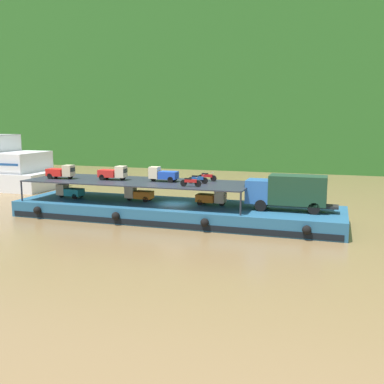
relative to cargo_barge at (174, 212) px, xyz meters
name	(u,v)px	position (x,y,z in m)	size (l,w,h in m)	color
ground_plane	(175,219)	(0.00, 0.03, -0.75)	(400.00, 400.00, 0.00)	brown
hillside_far_bank	(270,71)	(0.00, 58.73, 18.76)	(135.85, 36.76, 34.64)	#286023
cargo_barge	(174,212)	(0.00, 0.00, 0.00)	(30.95, 8.00, 1.50)	#23567A
covered_lorry	(288,191)	(10.49, 0.05, 2.45)	(7.87, 2.33, 3.10)	#285BA3
cargo_rack	(137,182)	(-3.80, 0.03, 2.69)	(21.75, 6.63, 2.00)	#232833
mini_truck_lower_stern	(70,191)	(-11.16, -0.30, 1.44)	(2.78, 1.27, 1.38)	teal
mini_truck_lower_aft	(138,194)	(-3.84, 0.34, 1.44)	(2.76, 1.23, 1.38)	orange
mini_truck_lower_mid	(212,198)	(3.51, 0.45, 1.44)	(2.78, 1.28, 1.38)	orange
mini_truck_upper_stern	(61,172)	(-11.72, -0.75, 3.44)	(2.78, 1.27, 1.38)	red
mini_truck_upper_mid	(113,173)	(-6.33, 0.00, 3.44)	(2.77, 1.25, 1.38)	red
mini_truck_upper_fore	(163,174)	(-1.30, 0.42, 3.44)	(2.75, 1.22, 1.38)	#1E47B7
motorcycle_upper_port	(191,182)	(2.25, -1.96, 3.18)	(1.90, 0.55, 0.87)	black
motorcycle_upper_centre	(197,179)	(2.27, 0.03, 3.18)	(1.90, 0.55, 0.87)	black
motorcycle_upper_stbd	(207,177)	(2.61, 2.02, 3.18)	(1.90, 0.55, 0.87)	black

